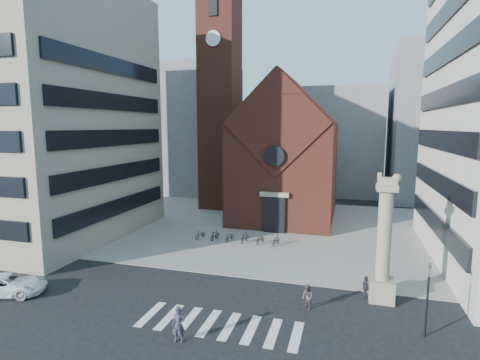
% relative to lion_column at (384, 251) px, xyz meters
% --- Properties ---
extents(ground, '(120.00, 120.00, 0.00)m').
position_rel_lion_column_xyz_m(ground, '(-10.01, -3.00, -3.46)').
color(ground, black).
rests_on(ground, ground).
extents(piazza, '(46.00, 30.00, 0.05)m').
position_rel_lion_column_xyz_m(piazza, '(-10.01, 16.00, -3.43)').
color(piazza, gray).
rests_on(piazza, ground).
extents(zebra_crossing, '(10.20, 3.20, 0.01)m').
position_rel_lion_column_xyz_m(zebra_crossing, '(-9.46, -6.00, -3.45)').
color(zebra_crossing, white).
rests_on(zebra_crossing, ground).
extents(church, '(12.00, 16.65, 18.00)m').
position_rel_lion_column_xyz_m(church, '(-10.01, 22.04, 4.53)').
color(church, brown).
rests_on(church, ground).
extents(campanile, '(5.50, 5.50, 31.20)m').
position_rel_lion_column_xyz_m(campanile, '(-20.01, 25.00, 12.28)').
color(campanile, brown).
rests_on(campanile, ground).
extents(building_left, '(18.00, 20.00, 26.00)m').
position_rel_lion_column_xyz_m(building_left, '(-34.01, 7.00, 9.54)').
color(building_left, gray).
rests_on(building_left, ground).
extents(bg_block_left, '(16.00, 14.00, 22.00)m').
position_rel_lion_column_xyz_m(bg_block_left, '(-30.01, 37.00, 7.54)').
color(bg_block_left, gray).
rests_on(bg_block_left, ground).
extents(bg_block_mid, '(14.00, 12.00, 18.00)m').
position_rel_lion_column_xyz_m(bg_block_mid, '(-4.01, 42.00, 5.54)').
color(bg_block_mid, gray).
rests_on(bg_block_mid, ground).
extents(bg_block_right, '(16.00, 14.00, 24.00)m').
position_rel_lion_column_xyz_m(bg_block_right, '(11.99, 39.00, 8.54)').
color(bg_block_right, gray).
rests_on(bg_block_right, ground).
extents(lion_column, '(1.63, 1.60, 8.68)m').
position_rel_lion_column_xyz_m(lion_column, '(0.00, 0.00, 0.00)').
color(lion_column, gray).
rests_on(lion_column, ground).
extents(traffic_light, '(0.13, 0.16, 4.30)m').
position_rel_lion_column_xyz_m(traffic_light, '(1.99, -4.00, -1.17)').
color(traffic_light, black).
rests_on(traffic_light, ground).
extents(white_car, '(5.59, 3.90, 1.42)m').
position_rel_lion_column_xyz_m(white_car, '(-24.98, -6.29, -2.75)').
color(white_car, white).
rests_on(white_car, ground).
extents(pedestrian_0, '(0.80, 0.60, 1.97)m').
position_rel_lion_column_xyz_m(pedestrian_0, '(-10.98, -8.28, -2.47)').
color(pedestrian_0, '#363245').
rests_on(pedestrian_0, ground).
extents(pedestrian_1, '(0.99, 1.00, 1.63)m').
position_rel_lion_column_xyz_m(pedestrian_1, '(-4.65, -2.64, -2.64)').
color(pedestrian_1, '#534942').
rests_on(pedestrian_1, ground).
extents(pedestrian_2, '(0.64, 0.99, 1.57)m').
position_rel_lion_column_xyz_m(pedestrian_2, '(-1.01, -0.00, -2.67)').
color(pedestrian_2, '#2D2B34').
rests_on(pedestrian_2, ground).
extents(scooter_0, '(1.00, 1.77, 0.88)m').
position_rel_lion_column_xyz_m(scooter_0, '(-16.93, 9.53, -2.97)').
color(scooter_0, black).
rests_on(scooter_0, piazza).
extents(scooter_1, '(0.86, 1.69, 0.98)m').
position_rel_lion_column_xyz_m(scooter_1, '(-15.34, 9.53, -2.92)').
color(scooter_1, black).
rests_on(scooter_1, piazza).
extents(scooter_2, '(1.00, 1.77, 0.88)m').
position_rel_lion_column_xyz_m(scooter_2, '(-13.74, 9.53, -2.97)').
color(scooter_2, black).
rests_on(scooter_2, piazza).
extents(scooter_3, '(0.86, 1.69, 0.98)m').
position_rel_lion_column_xyz_m(scooter_3, '(-12.15, 9.53, -2.92)').
color(scooter_3, black).
rests_on(scooter_3, piazza).
extents(scooter_4, '(1.00, 1.77, 0.88)m').
position_rel_lion_column_xyz_m(scooter_4, '(-10.55, 9.53, -2.97)').
color(scooter_4, black).
rests_on(scooter_4, piazza).
extents(scooter_5, '(0.86, 1.69, 0.98)m').
position_rel_lion_column_xyz_m(scooter_5, '(-8.96, 9.53, -2.92)').
color(scooter_5, black).
rests_on(scooter_5, piazza).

